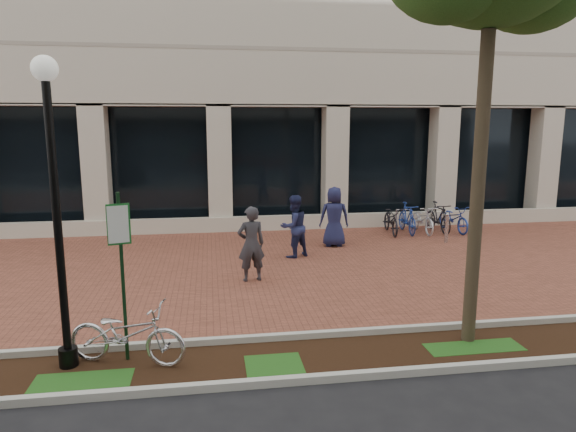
{
  "coord_description": "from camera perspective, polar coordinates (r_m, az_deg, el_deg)",
  "views": [
    {
      "loc": [
        -2.34,
        -12.62,
        3.66
      ],
      "look_at": [
        -0.53,
        -0.8,
        1.46
      ],
      "focal_mm": 32.0,
      "sensor_mm": 36.0,
      "label": 1
    }
  ],
  "objects": [
    {
      "name": "ground",
      "position": [
        13.35,
        1.73,
        -5.51
      ],
      "size": [
        120.0,
        120.0,
        0.0
      ],
      "primitive_type": "plane",
      "color": "black",
      "rests_on": "ground"
    },
    {
      "name": "brick_plaza",
      "position": [
        13.35,
        1.73,
        -5.49
      ],
      "size": [
        40.0,
        9.0,
        0.01
      ],
      "primitive_type": "cube",
      "color": "brown",
      "rests_on": "ground"
    },
    {
      "name": "planting_strip",
      "position": [
        8.55,
        8.31,
        -15.0
      ],
      "size": [
        40.0,
        1.5,
        0.01
      ],
      "primitive_type": "cube",
      "color": "black",
      "rests_on": "ground"
    },
    {
      "name": "curb_plaza_side",
      "position": [
        9.19,
        6.93,
        -12.74
      ],
      "size": [
        40.0,
        0.12,
        0.12
      ],
      "primitive_type": "cube",
      "color": "#B5B5AB",
      "rests_on": "ground"
    },
    {
      "name": "curb_street_side",
      "position": [
        7.89,
        9.98,
        -16.9
      ],
      "size": [
        40.0,
        0.12,
        0.12
      ],
      "primitive_type": "cube",
      "color": "#B5B5AB",
      "rests_on": "ground"
    },
    {
      "name": "parking_sign",
      "position": [
        8.12,
        -18.03,
        -4.34
      ],
      "size": [
        0.34,
        0.07,
        2.64
      ],
      "rotation": [
        0.0,
        0.0,
        0.28
      ],
      "color": "#13361B",
      "rests_on": "ground"
    },
    {
      "name": "lamppost",
      "position": [
        8.06,
        -24.43,
        1.69
      ],
      "size": [
        0.36,
        0.36,
        4.56
      ],
      "color": "black",
      "rests_on": "ground"
    },
    {
      "name": "locked_bicycle",
      "position": [
        8.36,
        -17.45,
        -12.38
      ],
      "size": [
        1.97,
        1.18,
        0.98
      ],
      "primitive_type": "imported",
      "rotation": [
        0.0,
        0.0,
        1.26
      ],
      "color": "silver",
      "rests_on": "ground"
    },
    {
      "name": "pedestrian_left",
      "position": [
        11.89,
        -4.11,
        -3.12
      ],
      "size": [
        0.71,
        0.53,
        1.77
      ],
      "primitive_type": "imported",
      "rotation": [
        0.0,
        0.0,
        3.32
      ],
      "color": "#2D2D32",
      "rests_on": "ground"
    },
    {
      "name": "pedestrian_mid",
      "position": [
        13.96,
        0.65,
        -1.16
      ],
      "size": [
        1.04,
        0.97,
        1.72
      ],
      "primitive_type": "imported",
      "rotation": [
        0.0,
        0.0,
        3.64
      ],
      "color": "navy",
      "rests_on": "ground"
    },
    {
      "name": "pedestrian_right",
      "position": [
        15.24,
        5.16,
        -0.08
      ],
      "size": [
        0.94,
        0.67,
        1.79
      ],
      "primitive_type": "imported",
      "rotation": [
        0.0,
        0.0,
        3.02
      ],
      "color": "#1B1E43",
      "rests_on": "ground"
    },
    {
      "name": "bollard",
      "position": [
        16.41,
        17.21,
        -1.24
      ],
      "size": [
        0.12,
        0.12,
        0.94
      ],
      "color": "#AEAEB2",
      "rests_on": "ground"
    },
    {
      "name": "bike_rack_cluster",
      "position": [
        17.72,
        14.75,
        -0.29
      ],
      "size": [
        2.99,
        1.8,
        1.02
      ],
      "rotation": [
        0.0,
        0.0,
        -0.0
      ],
      "color": "black",
      "rests_on": "ground"
    }
  ]
}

